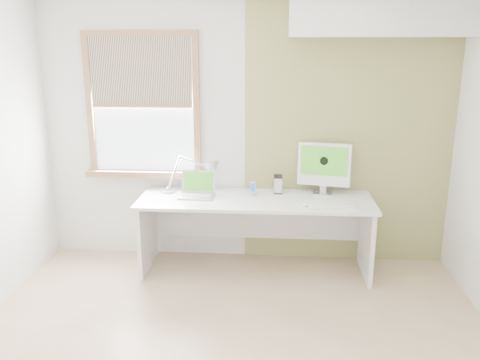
# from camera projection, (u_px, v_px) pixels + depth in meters

# --- Properties ---
(room) EXTENTS (4.04, 3.54, 2.64)m
(room) POSITION_uv_depth(u_px,v_px,m) (228.00, 178.00, 3.19)
(room) COLOR tan
(room) RESTS_ON ground
(accent_wall) EXTENTS (2.00, 0.02, 2.60)m
(accent_wall) POSITION_uv_depth(u_px,v_px,m) (348.00, 133.00, 4.80)
(accent_wall) COLOR #968F53
(accent_wall) RESTS_ON room
(soffit) EXTENTS (1.60, 0.40, 0.42)m
(soffit) POSITION_uv_depth(u_px,v_px,m) (382.00, 12.00, 4.33)
(soffit) COLOR white
(soffit) RESTS_ON room
(window) EXTENTS (1.20, 0.14, 1.42)m
(window) POSITION_uv_depth(u_px,v_px,m) (143.00, 106.00, 4.84)
(window) COLOR #8F6240
(window) RESTS_ON room
(desk) EXTENTS (2.20, 0.70, 0.73)m
(desk) POSITION_uv_depth(u_px,v_px,m) (256.00, 216.00, 4.77)
(desk) COLOR silver
(desk) RESTS_ON room
(desk_lamp) EXTENTS (0.66, 0.30, 0.36)m
(desk_lamp) POSITION_uv_depth(u_px,v_px,m) (204.00, 172.00, 4.86)
(desk_lamp) COLOR #B7B9BC
(desk_lamp) RESTS_ON desk
(laptop) EXTENTS (0.34, 0.27, 0.23)m
(laptop) POSITION_uv_depth(u_px,v_px,m) (197.00, 190.00, 4.74)
(laptop) COLOR #B7B9BC
(laptop) RESTS_ON desk
(phone_dock) EXTENTS (0.08, 0.08, 0.14)m
(phone_dock) POSITION_uv_depth(u_px,v_px,m) (253.00, 191.00, 4.76)
(phone_dock) COLOR #B7B9BC
(phone_dock) RESTS_ON desk
(external_drive) EXTENTS (0.08, 0.13, 0.17)m
(external_drive) POSITION_uv_depth(u_px,v_px,m) (278.00, 184.00, 4.84)
(external_drive) COLOR #B7B9BC
(external_drive) RESTS_ON desk
(imac) EXTENTS (0.51, 0.21, 0.49)m
(imac) POSITION_uv_depth(u_px,v_px,m) (324.00, 166.00, 4.76)
(imac) COLOR #B7B9BC
(imac) RESTS_ON desk
(keyboard) EXTENTS (0.45, 0.17, 0.02)m
(keyboard) POSITION_uv_depth(u_px,v_px,m) (333.00, 206.00, 4.41)
(keyboard) COLOR white
(keyboard) RESTS_ON desk
(mouse) EXTENTS (0.08, 0.10, 0.03)m
(mouse) POSITION_uv_depth(u_px,v_px,m) (305.00, 205.00, 4.45)
(mouse) COLOR white
(mouse) RESTS_ON desk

